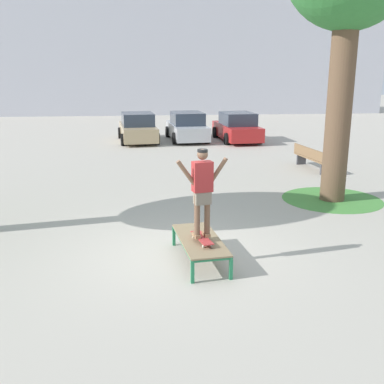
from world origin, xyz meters
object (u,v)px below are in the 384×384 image
(park_bench, at_px, (312,158))
(skate_box, at_px, (200,241))
(skateboard, at_px, (202,238))
(car_red, at_px, (237,128))
(car_silver, at_px, (187,127))
(skater, at_px, (202,187))
(car_tan, at_px, (138,128))

(park_bench, bearing_deg, skate_box, -122.77)
(skateboard, bearing_deg, car_red, 76.37)
(car_silver, bearing_deg, skate_box, -94.36)
(car_red, bearing_deg, park_bench, -79.55)
(skate_box, height_order, car_silver, car_silver)
(skate_box, relative_size, skater, 1.17)
(skate_box, bearing_deg, skateboard, -83.51)
(car_tan, bearing_deg, car_silver, 3.67)
(skater, bearing_deg, skateboard, -77.44)
(skateboard, distance_m, car_red, 16.17)
(car_tan, xyz_separation_m, car_red, (5.22, -0.30, 0.00))
(car_tan, bearing_deg, skate_box, -84.99)
(car_red, bearing_deg, skateboard, -103.63)
(skater, distance_m, car_silver, 16.24)
(car_tan, height_order, car_silver, same)
(car_tan, xyz_separation_m, car_silver, (2.61, 0.17, 0.00))
(skateboard, xyz_separation_m, car_tan, (-1.41, 16.01, 0.15))
(skate_box, relative_size, park_bench, 0.81)
(skater, bearing_deg, car_red, 76.36)
(car_silver, bearing_deg, skateboard, -94.25)
(skateboard, bearing_deg, skater, 102.56)
(car_tan, distance_m, car_silver, 2.61)
(car_silver, height_order, car_red, same)
(skateboard, relative_size, skater, 0.49)
(skate_box, xyz_separation_m, skateboard, (0.02, -0.17, 0.12))
(skate_box, xyz_separation_m, car_silver, (1.22, 16.01, 0.28))
(skater, distance_m, car_tan, 16.09)
(skater, distance_m, park_bench, 9.81)
(skateboard, distance_m, car_tan, 16.07)
(skate_box, relative_size, car_tan, 0.45)
(skater, bearing_deg, skate_box, 96.43)
(skate_box, relative_size, skateboard, 2.39)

